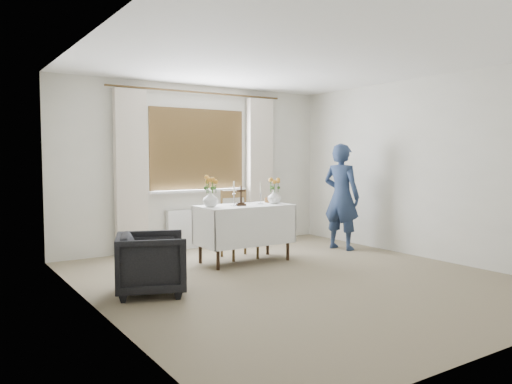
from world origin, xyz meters
TOP-DOWN VIEW (x-y plane):
  - ground at (0.00, 0.00)m, footprint 5.00×5.00m
  - altar_table at (0.00, 1.13)m, footprint 1.24×0.64m
  - wooden_chair at (0.08, 1.39)m, footprint 0.47×0.47m
  - armchair at (-1.63, 0.32)m, footprint 0.89×0.87m
  - person at (1.72, 1.10)m, footprint 0.54×0.67m
  - radiator at (0.00, 2.42)m, footprint 1.10×0.10m
  - wooden_cross at (-0.08, 1.08)m, footprint 0.14×0.12m
  - candlestick_left at (-0.17, 1.11)m, footprint 0.12×0.12m
  - candlestick_right at (0.26, 1.13)m, footprint 0.10×0.10m
  - flower_vase_left at (-0.49, 1.16)m, footprint 0.25×0.25m
  - flower_vase_right at (0.45, 1.07)m, footprint 0.24×0.24m
  - wicker_basket at (0.52, 1.26)m, footprint 0.19×0.19m

SIDE VIEW (x-z plane):
  - ground at x=0.00m, z-range 0.00..0.00m
  - radiator at x=0.00m, z-range 0.00..0.60m
  - armchair at x=-1.63m, z-range 0.00..0.63m
  - altar_table at x=0.00m, z-range 0.00..0.76m
  - wooden_chair at x=0.08m, z-range 0.00..0.94m
  - wicker_basket at x=0.52m, z-range 0.76..0.83m
  - person at x=1.72m, z-range 0.00..1.60m
  - flower_vase_right at x=0.45m, z-range 0.76..0.95m
  - flower_vase_left at x=-0.49m, z-range 0.76..0.97m
  - wooden_cross at x=-0.08m, z-range 0.76..1.02m
  - candlestick_right at x=0.26m, z-range 0.76..1.07m
  - candlestick_left at x=-0.17m, z-range 0.76..1.09m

